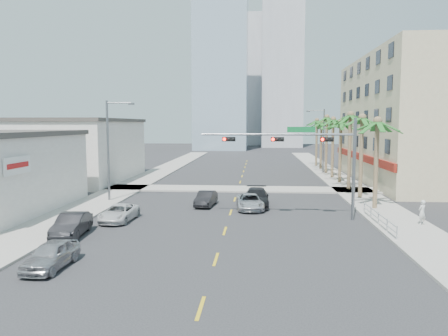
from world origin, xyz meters
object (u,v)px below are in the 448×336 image
object	(u,v)px
car_parked_far	(119,213)
car_lane_right	(256,197)
traffic_signal_mast	(309,150)
car_parked_near	(51,255)
car_parked_mid	(72,225)
car_lane_left	(206,199)
car_lane_center	(250,202)
pedestrian	(422,212)

from	to	relation	value
car_parked_far	car_lane_right	bearing A→B (deg)	36.48
traffic_signal_mast	car_parked_far	size ratio (longest dim) A/B	2.60
car_parked_near	car_parked_mid	bearing A→B (deg)	106.50
car_lane_left	car_parked_near	bearing A→B (deg)	-102.81
car_parked_far	car_lane_right	world-z (taller)	car_lane_right
car_lane_center	car_lane_right	world-z (taller)	car_lane_right
car_lane_left	car_lane_right	size ratio (longest dim) A/B	0.74
traffic_signal_mast	car_lane_center	distance (m)	7.05
pedestrian	car_parked_mid	bearing A→B (deg)	-22.61
car_parked_far	pedestrian	world-z (taller)	pedestrian
car_parked_mid	pedestrian	bearing A→B (deg)	4.61
car_parked_near	car_lane_center	world-z (taller)	car_parked_near
car_lane_left	car_parked_far	bearing A→B (deg)	-125.71
car_parked_mid	car_lane_center	xyz separation A→B (m)	(10.89, 9.41, -0.08)
car_lane_center	pedestrian	distance (m)	12.82
car_parked_near	pedestrian	xyz separation A→B (m)	(21.03, 10.24, 0.33)
car_parked_far	car_lane_left	bearing A→B (deg)	51.52
car_parked_near	pedestrian	distance (m)	23.40
car_lane_left	car_lane_center	xyz separation A→B (m)	(3.76, -1.20, 0.00)
car_parked_far	traffic_signal_mast	bearing A→B (deg)	9.85
car_parked_near	car_parked_mid	distance (m)	6.19
car_lane_center	pedestrian	size ratio (longest dim) A/B	2.70
traffic_signal_mast	car_parked_near	world-z (taller)	traffic_signal_mast
car_parked_mid	car_lane_left	world-z (taller)	car_parked_mid
car_parked_near	pedestrian	bearing A→B (deg)	27.48
car_parked_mid	car_lane_center	distance (m)	14.39
car_parked_far	car_lane_center	bearing A→B (deg)	31.56
car_parked_mid	car_lane_right	xyz separation A→B (m)	(11.40, 10.84, 0.04)
car_parked_mid	car_parked_far	world-z (taller)	car_parked_mid
traffic_signal_mast	car_parked_near	size ratio (longest dim) A/B	2.88
car_parked_mid	pedestrian	xyz separation A→B (m)	(22.63, 4.27, 0.28)
traffic_signal_mast	car_parked_far	world-z (taller)	traffic_signal_mast
car_lane_right	pedestrian	size ratio (longest dim) A/B	3.05
car_lane_center	car_parked_near	bearing A→B (deg)	-125.73
car_parked_far	car_lane_right	size ratio (longest dim) A/B	0.83
traffic_signal_mast	car_lane_right	world-z (taller)	traffic_signal_mast
car_lane_left	pedestrian	bearing A→B (deg)	-16.60
traffic_signal_mast	car_parked_mid	size ratio (longest dim) A/B	2.59
traffic_signal_mast	car_lane_center	bearing A→B (deg)	141.46
car_lane_center	pedestrian	xyz separation A→B (m)	(11.74, -5.14, 0.36)
car_lane_right	pedestrian	distance (m)	13.01
car_parked_far	car_lane_left	distance (m)	8.37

